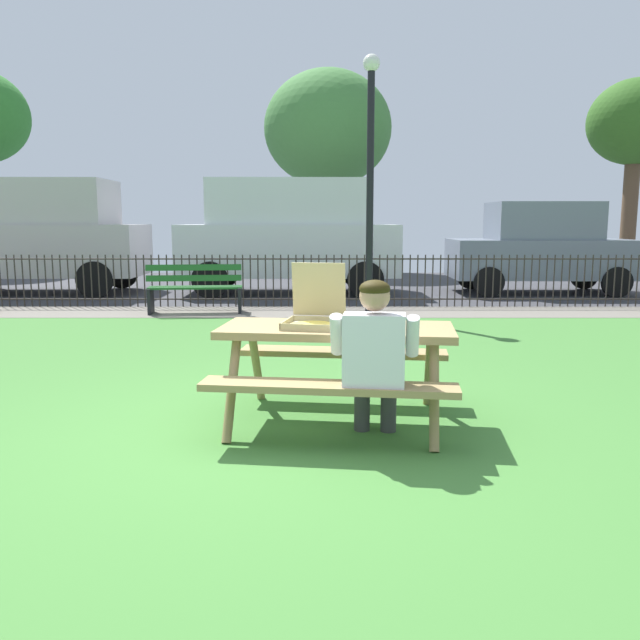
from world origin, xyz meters
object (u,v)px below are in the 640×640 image
picnic_table_foreground (340,348)px  far_tree_center (639,125)px  pizza_box_open (318,314)px  park_bench_center (198,289)px  adult_at_table (377,355)px  lamp_post_walkway (374,160)px  parked_car_left (37,234)px  pizza_slice_on_table (368,326)px  parked_car_center (292,234)px  far_tree_midleft (331,129)px  parked_car_right (545,247)px

picnic_table_foreground → far_tree_center: size_ratio=0.34×
pizza_box_open → park_bench_center: 6.44m
adult_at_table → park_bench_center: adult_at_table is taller
lamp_post_walkway → parked_car_left: size_ratio=0.90×
picnic_table_foreground → lamp_post_walkway: size_ratio=0.46×
pizza_slice_on_table → picnic_table_foreground: bearing=176.4°
pizza_slice_on_table → parked_car_center: parked_car_center is taller
pizza_box_open → parked_car_left: parked_car_left is taller
parked_car_center → far_tree_midleft: far_tree_midleft is taller
pizza_box_open → adult_at_table: pizza_box_open is taller
pizza_slice_on_table → adult_at_table: (0.03, -0.52, -0.12)m
parked_car_left → pizza_slice_on_table: bearing=-54.5°
far_tree_center → pizza_box_open: bearing=-122.2°
pizza_slice_on_table → park_bench_center: 6.61m
park_bench_center → far_tree_midleft: size_ratio=0.27×
adult_at_table → far_tree_midleft: size_ratio=0.19×
lamp_post_walkway → adult_at_table: bearing=-94.0°
park_bench_center → parked_car_right: bearing=24.2°
parked_car_right → adult_at_table: bearing=-114.5°
far_tree_midleft → parked_car_center: bearing=-98.4°
adult_at_table → parked_car_left: size_ratio=0.25×
parked_car_right → far_tree_midleft: 8.40m
pizza_slice_on_table → parked_car_right: bearing=64.1°
lamp_post_walkway → parked_car_center: (-1.50, 3.30, -1.27)m
pizza_slice_on_table → parked_car_center: size_ratio=0.05×
pizza_box_open → adult_at_table: (0.42, -0.56, -0.20)m
parked_car_left → adult_at_table: bearing=-55.8°
picnic_table_foreground → pizza_box_open: pizza_box_open is taller
lamp_post_walkway → far_tree_center: size_ratio=0.72×
pizza_slice_on_table → lamp_post_walkway: (0.48, 5.95, 1.80)m
park_bench_center → picnic_table_foreground: bearing=-69.5°
adult_at_table → parked_car_left: parked_car_left is taller
park_bench_center → lamp_post_walkway: lamp_post_walkway is taller
parked_car_left → far_tree_center: bearing=21.2°
park_bench_center → lamp_post_walkway: size_ratio=0.39×
adult_at_table → parked_car_center: parked_car_center is taller
lamp_post_walkway → far_tree_center: bearing=47.1°
pizza_box_open → parked_car_right: 10.44m
lamp_post_walkway → parked_car_center: 3.84m
adult_at_table → parked_car_center: bearing=96.2°
picnic_table_foreground → far_tree_midleft: 15.87m
picnic_table_foreground → adult_at_table: bearing=-65.0°
pizza_box_open → parked_car_right: (4.89, 9.22, 0.15)m
parked_car_left → parked_car_center: 5.59m
parked_car_center → parked_car_right: parked_car_center is taller
picnic_table_foreground → parked_car_left: 11.26m
adult_at_table → park_bench_center: bearing=110.9°
far_tree_midleft → far_tree_center: (9.41, 0.00, 0.13)m
far_tree_center → pizza_slice_on_table: bearing=-121.1°
adult_at_table → far_tree_center: bearing=59.8°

